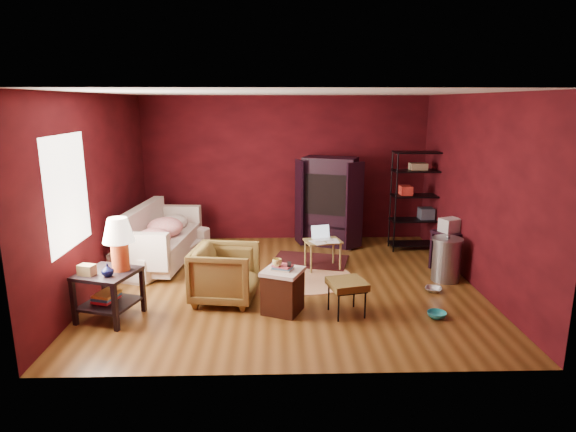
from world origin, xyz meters
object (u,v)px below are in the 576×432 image
Objects in this scene: side_table at (114,259)px; tv_armoire at (329,200)px; sofa at (160,241)px; wire_shelving at (417,196)px; hamper at (283,290)px; laptop_desk at (323,243)px; armchair at (225,271)px.

tv_armoire is (3.04, 3.11, 0.10)m from side_table.
sofa is 1.22× the size of tv_armoire.
wire_shelving reaches higher than sofa.
tv_armoire reaches higher than sofa.
tv_armoire is at bearing 72.91° from hamper.
tv_armoire is (2.96, 1.02, 0.47)m from sofa.
hamper is at bearing -133.91° from wire_shelving.
wire_shelving reaches higher than side_table.
tv_armoire reaches higher than laptop_desk.
armchair is 0.51× the size of tv_armoire.
hamper is (2.03, -1.99, -0.10)m from sofa.
laptop_desk is (1.46, 1.26, 0.01)m from armchair.
wire_shelving is (1.82, 1.06, 0.56)m from laptop_desk.
armchair reaches higher than hamper.
wire_shelving is at bearing -60.87° from sofa.
hamper is at bearing -114.18° from sofa.
laptop_desk is 1.46m from tv_armoire.
sofa is at bearing -172.31° from wire_shelving.
sofa is 4.62m from wire_shelving.
armchair is 1.21× the size of laptop_desk.
laptop_desk is at bearing 67.66° from hamper.
sofa is 3.17m from tv_armoire.
tv_armoire is 1.60m from wire_shelving.
wire_shelving is at bearing 47.28° from hamper.
wire_shelving is (2.50, 2.70, 0.70)m from hamper.
hamper is (2.11, 0.09, -0.47)m from side_table.
sofa is at bearing 46.15° from armchair.
armchair is 1.92m from laptop_desk.
armchair is 0.66× the size of side_table.
side_table is 5.39m from wire_shelving.
sofa is at bearing 87.99° from side_table.
sofa reaches higher than hamper.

